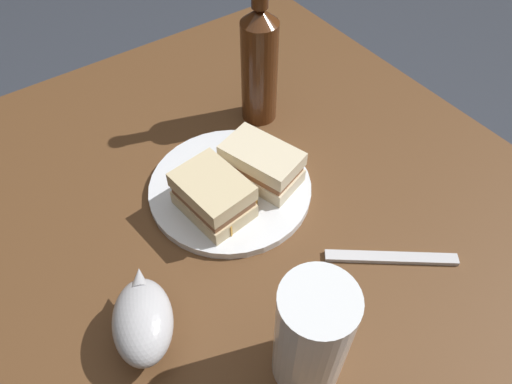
% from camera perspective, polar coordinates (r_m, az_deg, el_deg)
% --- Properties ---
extents(dining_table, '(1.06, 0.82, 0.76)m').
position_cam_1_polar(dining_table, '(1.01, 2.32, -16.37)').
color(dining_table, brown).
rests_on(dining_table, ground).
extents(plate, '(0.25, 0.25, 0.01)m').
position_cam_1_polar(plate, '(0.71, -3.17, 0.50)').
color(plate, white).
rests_on(plate, dining_table).
extents(sandwich_half_left, '(0.11, 0.09, 0.06)m').
position_cam_1_polar(sandwich_half_left, '(0.66, -5.27, -0.43)').
color(sandwich_half_left, beige).
rests_on(sandwich_half_left, plate).
extents(sandwich_half_right, '(0.13, 0.10, 0.06)m').
position_cam_1_polar(sandwich_half_right, '(0.70, 0.70, 3.45)').
color(sandwich_half_right, beige).
rests_on(sandwich_half_right, plate).
extents(potato_wedge_front, '(0.04, 0.05, 0.02)m').
position_cam_1_polar(potato_wedge_front, '(0.68, -0.97, -0.02)').
color(potato_wedge_front, gold).
rests_on(potato_wedge_front, plate).
extents(potato_wedge_middle, '(0.04, 0.05, 0.02)m').
position_cam_1_polar(potato_wedge_middle, '(0.66, -2.98, -3.10)').
color(potato_wedge_middle, gold).
rests_on(potato_wedge_middle, plate).
extents(potato_wedge_back, '(0.04, 0.04, 0.02)m').
position_cam_1_polar(potato_wedge_back, '(0.67, -1.59, -1.38)').
color(potato_wedge_back, '#B77F33').
rests_on(potato_wedge_back, plate).
extents(pint_glass, '(0.08, 0.08, 0.17)m').
position_cam_1_polar(pint_glass, '(0.52, 6.72, -17.62)').
color(pint_glass, white).
rests_on(pint_glass, dining_table).
extents(gravy_boat, '(0.13, 0.11, 0.07)m').
position_cam_1_polar(gravy_boat, '(0.57, -13.66, -14.97)').
color(gravy_boat, '#B7B7BC').
rests_on(gravy_boat, dining_table).
extents(cider_bottle, '(0.06, 0.06, 0.27)m').
position_cam_1_polar(cider_bottle, '(0.77, 0.42, 15.54)').
color(cider_bottle, '#47230F').
rests_on(cider_bottle, dining_table).
extents(fork, '(0.12, 0.15, 0.01)m').
position_cam_1_polar(fork, '(0.67, 16.18, -7.71)').
color(fork, silver).
rests_on(fork, dining_table).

